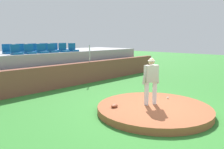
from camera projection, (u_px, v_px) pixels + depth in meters
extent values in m
plane|color=#337F2F|center=(154.00, 112.00, 7.90)|extent=(60.00, 60.00, 0.00)
cylinder|color=#A35736|center=(154.00, 109.00, 7.88)|extent=(4.01, 4.01, 0.23)
cylinder|color=silver|center=(147.00, 94.00, 7.91)|extent=(0.16, 0.16, 0.83)
cylinder|color=silver|center=(155.00, 93.00, 8.04)|extent=(0.16, 0.16, 0.83)
cube|color=#B7B2A8|center=(151.00, 74.00, 7.86)|extent=(0.53, 0.43, 0.60)
cylinder|color=#B7B2A8|center=(145.00, 75.00, 7.77)|extent=(0.22, 0.18, 0.68)
cylinder|color=#B7B2A8|center=(157.00, 74.00, 7.95)|extent=(0.21, 0.17, 0.68)
sphere|color=tan|center=(151.00, 61.00, 7.79)|extent=(0.23, 0.23, 0.23)
cone|color=#B7B2A8|center=(152.00, 59.00, 7.77)|extent=(0.35, 0.35, 0.13)
sphere|color=white|center=(168.00, 98.00, 8.77)|extent=(0.07, 0.07, 0.07)
ellipsoid|color=brown|center=(114.00, 106.00, 7.70)|extent=(0.33, 0.24, 0.11)
cube|color=brown|center=(60.00, 76.00, 11.69)|extent=(16.80, 0.40, 1.22)
cylinder|color=silver|center=(90.00, 53.00, 13.04)|extent=(0.06, 0.06, 0.99)
cube|color=#99979A|center=(35.00, 67.00, 13.36)|extent=(14.39, 3.89, 1.80)
cube|color=#0F5592|center=(17.00, 54.00, 10.94)|extent=(0.48, 0.44, 0.10)
cube|color=#0F5592|center=(15.00, 48.00, 11.02)|extent=(0.48, 0.08, 0.40)
cube|color=#0F5592|center=(30.00, 53.00, 11.46)|extent=(0.48, 0.44, 0.10)
cube|color=#0F5592|center=(28.00, 48.00, 11.54)|extent=(0.48, 0.08, 0.40)
cube|color=#0F5592|center=(43.00, 52.00, 11.96)|extent=(0.48, 0.44, 0.10)
cube|color=#0F5592|center=(41.00, 47.00, 12.04)|extent=(0.48, 0.08, 0.40)
cube|color=#0F5592|center=(53.00, 52.00, 12.44)|extent=(0.48, 0.44, 0.10)
cube|color=#0F5592|center=(51.00, 47.00, 12.52)|extent=(0.48, 0.08, 0.40)
cube|color=#0F5592|center=(64.00, 51.00, 12.96)|extent=(0.48, 0.44, 0.10)
cube|color=#0F5592|center=(62.00, 47.00, 13.04)|extent=(0.48, 0.08, 0.40)
cube|color=#0F5592|center=(74.00, 51.00, 13.44)|extent=(0.48, 0.44, 0.10)
cube|color=#0F5592|center=(72.00, 46.00, 13.52)|extent=(0.48, 0.08, 0.40)
cube|color=#0F5592|center=(9.00, 53.00, 11.51)|extent=(0.48, 0.44, 0.10)
cube|color=#0F5592|center=(7.00, 48.00, 11.59)|extent=(0.48, 0.08, 0.40)
cube|color=#0F5592|center=(22.00, 52.00, 12.07)|extent=(0.48, 0.44, 0.10)
cube|color=#0F5592|center=(20.00, 47.00, 12.15)|extent=(0.48, 0.08, 0.40)
cube|color=#0F5592|center=(34.00, 52.00, 12.52)|extent=(0.48, 0.44, 0.10)
cube|color=#0F5592|center=(32.00, 47.00, 12.60)|extent=(0.48, 0.08, 0.40)
cube|color=#0F5592|center=(46.00, 51.00, 13.06)|extent=(0.48, 0.44, 0.10)
cube|color=#0F5592|center=(44.00, 47.00, 13.14)|extent=(0.48, 0.08, 0.40)
cube|color=#0F5592|center=(56.00, 50.00, 13.57)|extent=(0.48, 0.44, 0.10)
cube|color=#0F5592|center=(54.00, 46.00, 13.65)|extent=(0.48, 0.08, 0.40)
cube|color=#0F5592|center=(65.00, 50.00, 14.05)|extent=(0.48, 0.44, 0.10)
cube|color=#0F5592|center=(63.00, 46.00, 14.13)|extent=(0.48, 0.08, 0.40)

